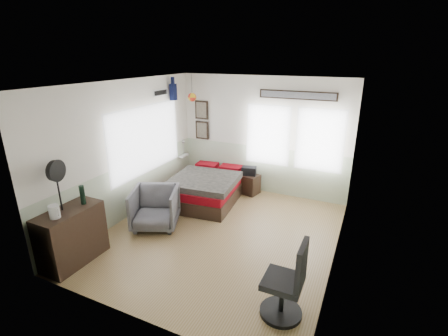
{
  "coord_description": "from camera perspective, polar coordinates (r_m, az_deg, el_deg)",
  "views": [
    {
      "loc": [
        2.29,
        -4.7,
        3.14
      ],
      "look_at": [
        -0.1,
        0.4,
        1.15
      ],
      "focal_mm": 26.0,
      "sensor_mm": 36.0,
      "label": 1
    }
  ],
  "objects": [
    {
      "name": "task_chair",
      "position": [
        4.31,
        11.08,
        -19.82
      ],
      "size": [
        0.54,
        0.54,
        1.07
      ],
      "rotation": [
        0.0,
        0.0,
        0.01
      ],
      "color": "black",
      "rests_on": "ground_plane"
    },
    {
      "name": "armchair",
      "position": [
        6.32,
        -12.02,
        -6.86
      ],
      "size": [
        1.09,
        1.1,
        0.77
      ],
      "primitive_type": "imported",
      "rotation": [
        0.0,
        0.0,
        0.41
      ],
      "color": "slate",
      "rests_on": "ground_plane"
    },
    {
      "name": "black_bag",
      "position": [
        7.59,
        4.41,
        -0.5
      ],
      "size": [
        0.37,
        0.28,
        0.19
      ],
      "primitive_type": "cube",
      "rotation": [
        0.0,
        0.0,
        0.22
      ],
      "color": "black",
      "rests_on": "nightstand"
    },
    {
      "name": "bottle",
      "position": [
        5.55,
        -23.64,
        -4.34
      ],
      "size": [
        0.08,
        0.08,
        0.31
      ],
      "primitive_type": "cylinder",
      "color": "black",
      "rests_on": "dresser"
    },
    {
      "name": "dresser",
      "position": [
        5.69,
        -25.16,
        -10.77
      ],
      "size": [
        0.48,
        1.0,
        0.9
      ],
      "primitive_type": "cube",
      "color": "#2F1E15",
      "rests_on": "ground_plane"
    },
    {
      "name": "bed",
      "position": [
        7.32,
        -2.92,
        -3.47
      ],
      "size": [
        1.5,
        2.0,
        0.6
      ],
      "rotation": [
        0.0,
        0.0,
        0.1
      ],
      "color": "#2F1E15",
      "rests_on": "ground_plane"
    },
    {
      "name": "ground_plane",
      "position": [
        6.1,
        -0.76,
        -11.57
      ],
      "size": [
        4.0,
        4.5,
        0.01
      ],
      "primitive_type": "cube",
      "color": "olive"
    },
    {
      "name": "kettle",
      "position": [
        5.29,
        -27.67,
        -6.82
      ],
      "size": [
        0.17,
        0.15,
        0.2
      ],
      "rotation": [
        0.0,
        0.0,
        -0.25
      ],
      "color": "silver",
      "rests_on": "dresser"
    },
    {
      "name": "nightstand",
      "position": [
        7.7,
        4.35,
        -2.79
      ],
      "size": [
        0.53,
        0.46,
        0.46
      ],
      "primitive_type": "cube",
      "rotation": [
        0.0,
        0.0,
        -0.22
      ],
      "color": "#2F1E15",
      "rests_on": "ground_plane"
    },
    {
      "name": "room_shell",
      "position": [
        5.64,
        -0.71,
        3.74
      ],
      "size": [
        4.02,
        4.52,
        2.71
      ],
      "color": "silver",
      "rests_on": "ground_plane"
    },
    {
      "name": "wall_decor",
      "position": [
        7.55,
        -1.93,
        11.52
      ],
      "size": [
        3.55,
        1.32,
        1.44
      ],
      "color": "black",
      "rests_on": "room_shell"
    },
    {
      "name": "stand_fan",
      "position": [
        5.3,
        -27.47,
        -0.58
      ],
      "size": [
        0.14,
        0.33,
        0.8
      ],
      "rotation": [
        0.0,
        0.0,
        0.2
      ],
      "color": "black",
      "rests_on": "dresser"
    }
  ]
}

